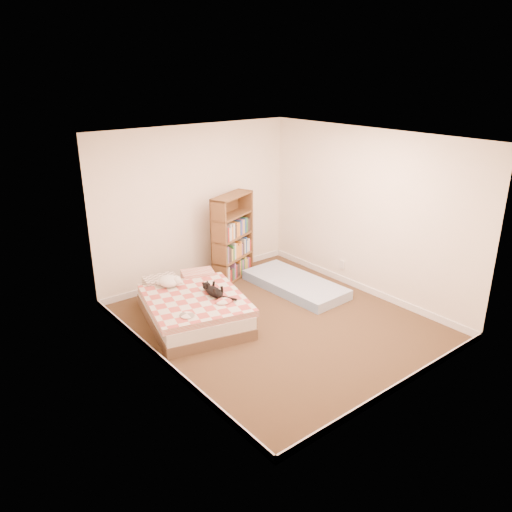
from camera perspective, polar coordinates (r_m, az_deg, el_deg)
room at (r=6.46m, az=2.60°, el=1.83°), size 3.51×4.01×2.51m
bed at (r=6.96m, az=-7.33°, el=-5.73°), size 1.57×1.94×0.45m
bookshelf at (r=8.20m, az=-2.78°, el=1.05°), size 0.95×0.59×1.41m
floor_mattress at (r=7.93m, az=4.47°, el=-3.25°), size 0.83×1.73×0.15m
black_cat at (r=6.77m, az=-4.94°, el=-3.98°), size 0.21×0.61×0.14m
white_dog at (r=7.11m, az=-9.85°, el=-2.83°), size 0.32×0.34×0.15m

